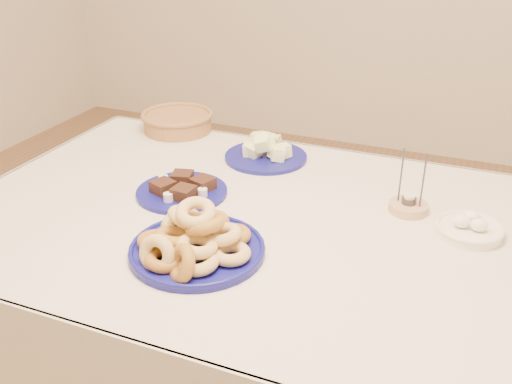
{
  "coord_description": "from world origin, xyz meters",
  "views": [
    {
      "loc": [
        0.49,
        -1.25,
        1.5
      ],
      "look_at": [
        0.0,
        -0.05,
        0.85
      ],
      "focal_mm": 40.0,
      "sensor_mm": 36.0,
      "label": 1
    }
  ],
  "objects_px": {
    "melon_plate": "(266,151)",
    "egg_bowl": "(469,228)",
    "brownie_plate": "(182,190)",
    "wicker_basket": "(177,121)",
    "dining_table": "(263,251)",
    "donut_platter": "(195,242)",
    "candle_holder": "(408,206)"
  },
  "relations": [
    {
      "from": "melon_plate",
      "to": "egg_bowl",
      "type": "relative_size",
      "value": 1.84
    },
    {
      "from": "brownie_plate",
      "to": "wicker_basket",
      "type": "xyz_separation_m",
      "value": [
        -0.27,
        0.46,
        0.02
      ]
    },
    {
      "from": "wicker_basket",
      "to": "dining_table",
      "type": "bearing_deg",
      "value": -42.71
    },
    {
      "from": "melon_plate",
      "to": "brownie_plate",
      "type": "height_order",
      "value": "melon_plate"
    },
    {
      "from": "donut_platter",
      "to": "melon_plate",
      "type": "distance_m",
      "value": 0.61
    },
    {
      "from": "dining_table",
      "to": "brownie_plate",
      "type": "xyz_separation_m",
      "value": [
        -0.27,
        0.04,
        0.12
      ]
    },
    {
      "from": "donut_platter",
      "to": "egg_bowl",
      "type": "bearing_deg",
      "value": 30.39
    },
    {
      "from": "dining_table",
      "to": "melon_plate",
      "type": "distance_m",
      "value": 0.42
    },
    {
      "from": "donut_platter",
      "to": "candle_holder",
      "type": "xyz_separation_m",
      "value": [
        0.44,
        0.42,
        -0.02
      ]
    },
    {
      "from": "egg_bowl",
      "to": "melon_plate",
      "type": "bearing_deg",
      "value": 158.71
    },
    {
      "from": "melon_plate",
      "to": "brownie_plate",
      "type": "bearing_deg",
      "value": -111.39
    },
    {
      "from": "dining_table",
      "to": "candle_holder",
      "type": "distance_m",
      "value": 0.42
    },
    {
      "from": "candle_holder",
      "to": "egg_bowl",
      "type": "xyz_separation_m",
      "value": [
        0.16,
        -0.07,
        0.0
      ]
    },
    {
      "from": "wicker_basket",
      "to": "egg_bowl",
      "type": "bearing_deg",
      "value": -19.86
    },
    {
      "from": "dining_table",
      "to": "donut_platter",
      "type": "xyz_separation_m",
      "value": [
        -0.08,
        -0.23,
        0.14
      ]
    },
    {
      "from": "donut_platter",
      "to": "wicker_basket",
      "type": "xyz_separation_m",
      "value": [
        -0.46,
        0.74,
        0.0
      ]
    },
    {
      "from": "wicker_basket",
      "to": "candle_holder",
      "type": "distance_m",
      "value": 0.95
    },
    {
      "from": "donut_platter",
      "to": "dining_table",
      "type": "bearing_deg",
      "value": 70.87
    },
    {
      "from": "wicker_basket",
      "to": "egg_bowl",
      "type": "distance_m",
      "value": 1.13
    },
    {
      "from": "candle_holder",
      "to": "brownie_plate",
      "type": "bearing_deg",
      "value": -167.0
    },
    {
      "from": "wicker_basket",
      "to": "donut_platter",
      "type": "bearing_deg",
      "value": -57.89
    },
    {
      "from": "candle_holder",
      "to": "egg_bowl",
      "type": "relative_size",
      "value": 0.91
    },
    {
      "from": "melon_plate",
      "to": "candle_holder",
      "type": "xyz_separation_m",
      "value": [
        0.49,
        -0.19,
        -0.01
      ]
    },
    {
      "from": "dining_table",
      "to": "melon_plate",
      "type": "bearing_deg",
      "value": 110.35
    },
    {
      "from": "dining_table",
      "to": "egg_bowl",
      "type": "distance_m",
      "value": 0.55
    },
    {
      "from": "brownie_plate",
      "to": "egg_bowl",
      "type": "bearing_deg",
      "value": 5.63
    },
    {
      "from": "wicker_basket",
      "to": "egg_bowl",
      "type": "height_order",
      "value": "wicker_basket"
    },
    {
      "from": "melon_plate",
      "to": "candle_holder",
      "type": "height_order",
      "value": "candle_holder"
    },
    {
      "from": "melon_plate",
      "to": "brownie_plate",
      "type": "relative_size",
      "value": 1.34
    },
    {
      "from": "dining_table",
      "to": "egg_bowl",
      "type": "height_order",
      "value": "egg_bowl"
    },
    {
      "from": "donut_platter",
      "to": "melon_plate",
      "type": "bearing_deg",
      "value": 95.39
    },
    {
      "from": "donut_platter",
      "to": "brownie_plate",
      "type": "distance_m",
      "value": 0.33
    }
  ]
}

